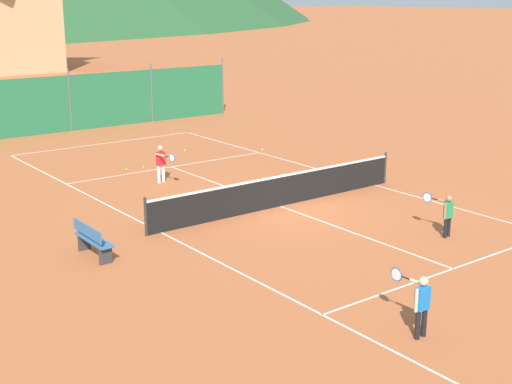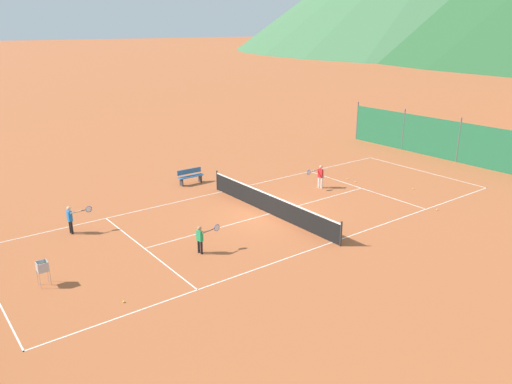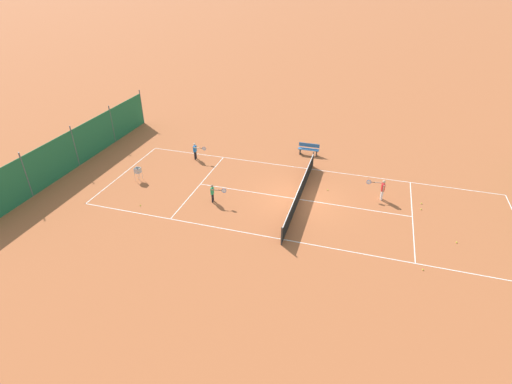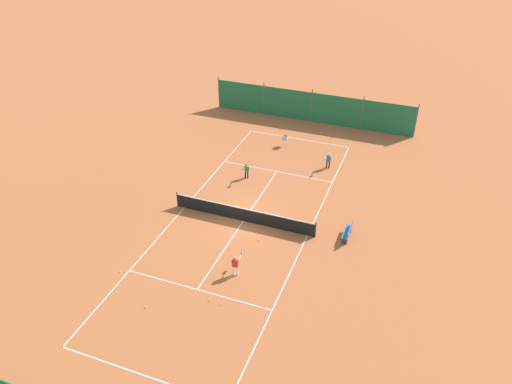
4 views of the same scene
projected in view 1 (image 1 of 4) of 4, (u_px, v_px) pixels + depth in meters
The scene contains 13 objects.
ground_plane at pixel (280, 206), 21.48m from camera, with size 600.00×600.00×0.00m, color #B25B33.
court_line_markings at pixel (280, 206), 21.48m from camera, with size 8.25×23.85×0.01m.
tennis_net at pixel (280, 190), 21.35m from camera, with size 9.18×0.08×1.06m.
windscreen_fence_far at pixel (70, 103), 33.04m from camera, with size 17.28×0.08×2.90m.
player_near_service at pixel (446, 212), 18.62m from camera, with size 0.38×0.99×1.13m.
player_near_baseline at pixel (161, 161), 24.00m from camera, with size 0.43×1.08×1.27m.
player_far_baseline at pixel (420, 301), 13.10m from camera, with size 0.41×1.02×1.21m.
tennis_ball_by_net_right at pixel (143, 167), 26.25m from camera, with size 0.07×0.07×0.07m, color #CCE033.
tennis_ball_near_corner at pixel (262, 149), 29.24m from camera, with size 0.07×0.07×0.07m, color #CCE033.
tennis_ball_far_corner at pixel (185, 150), 29.04m from camera, with size 0.07×0.07×0.07m, color #CCE033.
tennis_ball_alley_right at pixel (210, 203), 21.70m from camera, with size 0.07×0.07×0.07m, color #CCE033.
tennis_ball_alley_left at pixel (127, 169), 25.91m from camera, with size 0.07×0.07×0.07m, color #CCE033.
courtside_bench at pixel (92, 240), 17.19m from camera, with size 0.36×1.50×0.84m.
Camera 1 is at (-13.01, -15.97, 6.14)m, focal length 50.00 mm.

